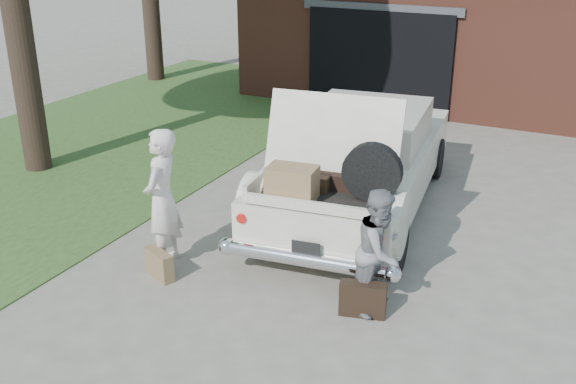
% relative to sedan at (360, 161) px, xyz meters
% --- Properties ---
extents(ground, '(90.00, 90.00, 0.00)m').
position_rel_sedan_xyz_m(ground, '(-0.03, -2.86, -0.75)').
color(ground, gray).
rests_on(ground, ground).
extents(grass_strip, '(6.00, 16.00, 0.02)m').
position_rel_sedan_xyz_m(grass_strip, '(-5.53, 0.14, -0.74)').
color(grass_strip, '#2D4C1E').
rests_on(grass_strip, ground).
extents(house, '(12.80, 7.80, 3.30)m').
position_rel_sedan_xyz_m(house, '(0.95, 8.61, 0.92)').
color(house, brown).
rests_on(house, ground).
extents(sedan, '(2.56, 5.29, 2.06)m').
position_rel_sedan_xyz_m(sedan, '(0.00, 0.00, 0.00)').
color(sedan, white).
rests_on(sedan, ground).
extents(woman_left, '(0.56, 0.72, 1.76)m').
position_rel_sedan_xyz_m(woman_left, '(-1.53, -2.66, 0.13)').
color(woman_left, silver).
rests_on(woman_left, ground).
extents(woman_right, '(0.60, 0.73, 1.41)m').
position_rel_sedan_xyz_m(woman_right, '(1.17, -2.45, -0.05)').
color(woman_right, gray).
rests_on(woman_right, ground).
extents(suitcase_left, '(0.47, 0.31, 0.35)m').
position_rel_sedan_xyz_m(suitcase_left, '(-1.40, -2.97, -0.58)').
color(suitcase_left, olive).
rests_on(suitcase_left, ground).
extents(suitcase_right, '(0.53, 0.28, 0.39)m').
position_rel_sedan_xyz_m(suitcase_right, '(1.08, -2.67, -0.55)').
color(suitcase_right, black).
rests_on(suitcase_right, ground).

